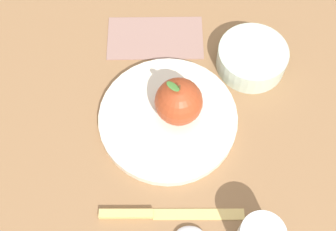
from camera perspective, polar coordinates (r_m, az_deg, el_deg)
ground_plane at (r=0.77m, az=-0.57°, el=-2.38°), size 2.40×2.40×0.00m
dinner_plate at (r=0.78m, az=0.00°, el=-0.34°), size 0.24×0.24×0.02m
apple at (r=0.74m, az=1.39°, el=1.79°), size 0.08×0.08×0.09m
side_bowl at (r=0.84m, az=10.80°, el=7.46°), size 0.13×0.13×0.04m
knife at (r=0.72m, az=-1.28°, el=-12.58°), size 0.23×0.02×0.01m
linen_napkin at (r=0.88m, az=-1.66°, el=10.01°), size 0.19×0.11×0.00m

